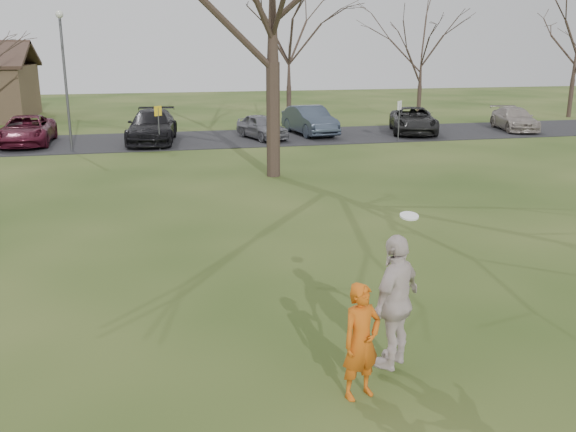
# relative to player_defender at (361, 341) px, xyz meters

# --- Properties ---
(ground) EXTENTS (120.00, 120.00, 0.00)m
(ground) POSITION_rel_player_defender_xyz_m (-0.05, 0.23, -0.84)
(ground) COLOR #1E380F
(ground) RESTS_ON ground
(parking_strip) EXTENTS (62.00, 6.50, 0.04)m
(parking_strip) POSITION_rel_player_defender_xyz_m (-0.05, 25.23, -0.82)
(parking_strip) COLOR black
(parking_strip) RESTS_ON ground
(player_defender) EXTENTS (0.71, 0.57, 1.68)m
(player_defender) POSITION_rel_player_defender_xyz_m (0.00, 0.00, 0.00)
(player_defender) COLOR #C25310
(player_defender) RESTS_ON ground
(car_2) EXTENTS (2.36, 5.08, 1.41)m
(car_2) POSITION_rel_player_defender_xyz_m (-8.38, 25.30, -0.10)
(car_2) COLOR #4D1222
(car_2) RESTS_ON parking_strip
(car_3) EXTENTS (2.89, 5.74, 1.60)m
(car_3) POSITION_rel_player_defender_xyz_m (-2.32, 24.71, -0.00)
(car_3) COLOR black
(car_3) RESTS_ON parking_strip
(car_4) EXTENTS (2.53, 4.02, 1.27)m
(car_4) POSITION_rel_player_defender_xyz_m (3.31, 24.65, -0.16)
(car_4) COLOR slate
(car_4) RESTS_ON parking_strip
(car_5) EXTENTS (2.25, 4.88, 1.55)m
(car_5) POSITION_rel_player_defender_xyz_m (6.17, 25.63, -0.02)
(car_5) COLOR #313C4A
(car_5) RESTS_ON parking_strip
(car_6) EXTENTS (3.85, 5.60, 1.42)m
(car_6) POSITION_rel_player_defender_xyz_m (11.94, 24.85, -0.09)
(car_6) COLOR black
(car_6) RESTS_ON parking_strip
(car_7) EXTENTS (2.70, 4.68, 1.28)m
(car_7) POSITION_rel_player_defender_xyz_m (18.19, 24.74, -0.16)
(car_7) COLOR gray
(car_7) RESTS_ON parking_strip
(catching_play) EXTENTS (1.24, 1.15, 2.33)m
(catching_play) POSITION_rel_player_defender_xyz_m (0.70, 0.50, 0.32)
(catching_play) COLOR beige
(catching_play) RESTS_ON ground
(lamp_post) EXTENTS (0.34, 0.34, 6.27)m
(lamp_post) POSITION_rel_player_defender_xyz_m (-6.05, 22.73, 3.13)
(lamp_post) COLOR #47474C
(lamp_post) RESTS_ON ground
(sign_yellow) EXTENTS (0.35, 0.35, 2.08)m
(sign_yellow) POSITION_rel_player_defender_xyz_m (-2.05, 22.23, 0.61)
(sign_yellow) COLOR #47474C
(sign_yellow) RESTS_ON ground
(sign_white) EXTENTS (0.35, 0.35, 2.08)m
(sign_white) POSITION_rel_player_defender_xyz_m (9.95, 22.23, 0.61)
(sign_white) COLOR #47474C
(sign_white) RESTS_ON ground
(small_tree_row) EXTENTS (55.00, 5.90, 8.50)m
(small_tree_row) POSITION_rel_player_defender_xyz_m (4.34, 30.29, 3.05)
(small_tree_row) COLOR #352821
(small_tree_row) RESTS_ON ground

